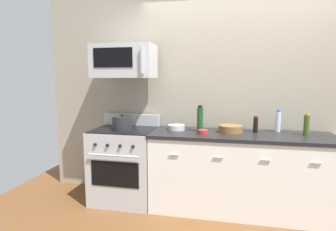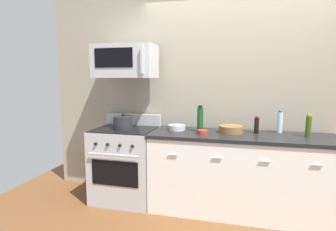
{
  "view_description": "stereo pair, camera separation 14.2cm",
  "coord_description": "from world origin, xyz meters",
  "views": [
    {
      "loc": [
        -0.17,
        -3.18,
        1.55
      ],
      "look_at": [
        -0.84,
        -0.05,
        1.11
      ],
      "focal_mm": 29.54,
      "sensor_mm": 36.0,
      "label": 1
    },
    {
      "loc": [
        -0.04,
        -3.15,
        1.55
      ],
      "look_at": [
        -0.84,
        -0.05,
        1.11
      ],
      "focal_mm": 29.54,
      "sensor_mm": 36.0,
      "label": 2
    }
  ],
  "objects": [
    {
      "name": "bowl_wooden_salad",
      "position": [
        -0.12,
        0.06,
        0.97
      ],
      "size": [
        0.28,
        0.28,
        0.08
      ],
      "color": "brown",
      "rests_on": "countertop_slab"
    },
    {
      "name": "bottle_water_clear",
      "position": [
        0.43,
        0.22,
        1.04
      ],
      "size": [
        0.06,
        0.06,
        0.26
      ],
      "color": "silver",
      "rests_on": "countertop_slab"
    },
    {
      "name": "bowl_red_small",
      "position": [
        -0.42,
        -0.09,
        0.94
      ],
      "size": [
        0.12,
        0.12,
        0.04
      ],
      "color": "#B72D28",
      "rests_on": "countertop_slab"
    },
    {
      "name": "ground_plane",
      "position": [
        0.0,
        0.0,
        0.0
      ],
      "size": [
        6.18,
        6.18,
        0.0
      ],
      "primitive_type": "plane",
      "color": "brown"
    },
    {
      "name": "microwave",
      "position": [
        -1.41,
        0.05,
        1.75
      ],
      "size": [
        0.74,
        0.44,
        0.4
      ],
      "color": "#B7BABF"
    },
    {
      "name": "bottle_olive_oil",
      "position": [
        0.69,
        0.05,
        1.04
      ],
      "size": [
        0.06,
        0.06,
        0.25
      ],
      "color": "#385114",
      "rests_on": "countertop_slab"
    },
    {
      "name": "bowl_steel_prep",
      "position": [
        -0.76,
        0.08,
        0.95
      ],
      "size": [
        0.21,
        0.21,
        0.06
      ],
      "color": "#B2B5BA",
      "rests_on": "countertop_slab"
    },
    {
      "name": "bottle_wine_green",
      "position": [
        -0.47,
        0.04,
        1.07
      ],
      "size": [
        0.07,
        0.07,
        0.31
      ],
      "color": "#19471E",
      "rests_on": "countertop_slab"
    },
    {
      "name": "stockpot",
      "position": [
        -1.41,
        -0.05,
        1.0
      ],
      "size": [
        0.24,
        0.24,
        0.2
      ],
      "color": "#262628",
      "rests_on": "range_oven"
    },
    {
      "name": "back_wall",
      "position": [
        0.0,
        0.41,
        1.35
      ],
      "size": [
        5.15,
        0.1,
        2.7
      ],
      "primitive_type": "cube",
      "color": "#9E937F",
      "rests_on": "ground_plane"
    },
    {
      "name": "range_oven",
      "position": [
        -1.41,
        0.0,
        0.47
      ],
      "size": [
        0.76,
        0.69,
        1.07
      ],
      "color": "#B7BABF",
      "rests_on": "ground_plane"
    },
    {
      "name": "counter_unit",
      "position": [
        0.0,
        -0.0,
        0.46
      ],
      "size": [
        2.06,
        0.66,
        0.92
      ],
      "color": "white",
      "rests_on": "ground_plane"
    },
    {
      "name": "bottle_soy_sauce_dark",
      "position": [
        0.17,
        0.11,
        1.01
      ],
      "size": [
        0.05,
        0.05,
        0.2
      ],
      "color": "black",
      "rests_on": "countertop_slab"
    }
  ]
}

